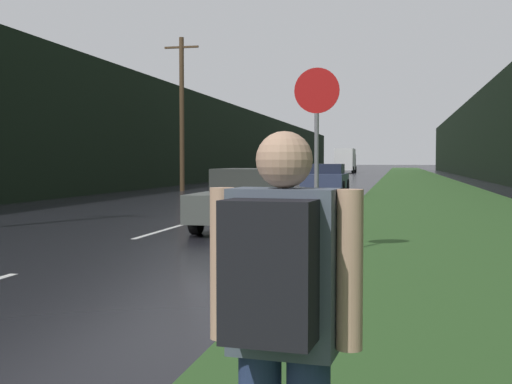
% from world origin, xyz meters
% --- Properties ---
extents(grass_verge, '(6.00, 240.00, 0.02)m').
position_xyz_m(grass_verge, '(6.60, 40.00, 0.01)').
color(grass_verge, '#2D5123').
rests_on(grass_verge, ground_plane).
extents(lane_stripe_c, '(0.12, 3.00, 0.01)m').
position_xyz_m(lane_stripe_c, '(0.00, 13.13, 0.00)').
color(lane_stripe_c, silver).
rests_on(lane_stripe_c, ground_plane).
extents(lane_stripe_d, '(0.12, 3.00, 0.01)m').
position_xyz_m(lane_stripe_d, '(0.00, 20.13, 0.00)').
color(lane_stripe_d, silver).
rests_on(lane_stripe_d, ground_plane).
extents(treeline_far_side, '(2.00, 140.00, 6.36)m').
position_xyz_m(treeline_far_side, '(-9.60, 50.00, 3.18)').
color(treeline_far_side, black).
rests_on(treeline_far_side, ground_plane).
extents(treeline_near_side, '(2.00, 140.00, 7.49)m').
position_xyz_m(treeline_near_side, '(12.60, 50.00, 3.74)').
color(treeline_near_side, black).
rests_on(treeline_near_side, ground_plane).
extents(utility_pole_far, '(1.80, 0.24, 7.86)m').
position_xyz_m(utility_pole_far, '(-5.79, 31.26, 4.06)').
color(utility_pole_far, '#4C3823').
rests_on(utility_pole_far, ground_plane).
extents(stop_sign, '(0.71, 0.07, 2.98)m').
position_xyz_m(stop_sign, '(3.84, 9.88, 1.84)').
color(stop_sign, slate).
rests_on(stop_sign, ground_plane).
extents(hitchhiker_with_backpack, '(0.57, 0.42, 1.64)m').
position_xyz_m(hitchhiker_with_backpack, '(4.69, 2.14, 0.94)').
color(hitchhiker_with_backpack, navy).
rests_on(hitchhiker_with_backpack, ground_plane).
extents(car_passing_near, '(1.94, 4.61, 1.36)m').
position_xyz_m(car_passing_near, '(1.80, 14.26, 0.68)').
color(car_passing_near, '#4C514C').
rests_on(car_passing_near, ground_plane).
extents(car_passing_far, '(1.93, 4.03, 1.42)m').
position_xyz_m(car_passing_far, '(1.80, 29.56, 0.73)').
color(car_passing_far, '#2D3856').
rests_on(car_passing_far, ground_plane).
extents(delivery_truck, '(2.51, 7.69, 3.23)m').
position_xyz_m(delivery_truck, '(-1.80, 85.49, 1.72)').
color(delivery_truck, gray).
rests_on(delivery_truck, ground_plane).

